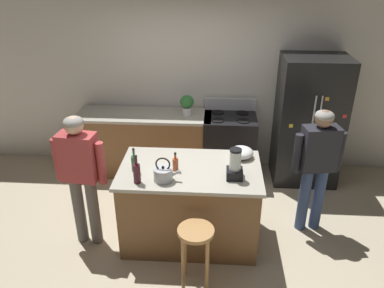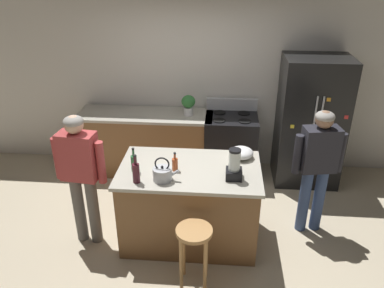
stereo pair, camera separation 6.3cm
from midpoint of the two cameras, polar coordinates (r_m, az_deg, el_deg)
The scene contains 17 objects.
ground_plane at distance 4.79m, azimuth -0.64°, elevation -13.54°, with size 14.00×14.00×0.00m, color beige.
back_wall at distance 5.88m, azimuth 0.79°, elevation 9.34°, with size 8.00×0.10×2.70m, color silver.
kitchen_island at distance 4.50m, azimuth -0.67°, elevation -8.86°, with size 1.57×0.95×0.95m.
back_counter_run at distance 5.92m, azimuth -7.23°, elevation 0.18°, with size 2.00×0.64×0.95m.
refrigerator at distance 5.74m, azimuth 16.60°, elevation 3.27°, with size 0.90×0.73×1.85m.
stove_range at distance 5.80m, azimuth 5.21°, elevation -0.21°, with size 0.76×0.65×1.13m.
person_by_island_left at distance 4.36m, azimuth -16.62°, elevation -3.71°, with size 0.60×0.26×1.60m.
person_by_sink_right at distance 4.62m, azimuth 17.72°, elevation -2.35°, with size 0.60×0.28×1.57m.
bar_stool at distance 3.88m, azimuth 0.08°, elevation -14.40°, with size 0.36×0.36×0.70m.
potted_plant at distance 5.58m, azimuth -1.07°, elevation 5.97°, with size 0.20×0.20×0.30m.
blender_appliance at distance 4.02m, azimuth 5.94°, elevation -3.25°, with size 0.17×0.17×0.34m.
bottle_cooking_sauce at distance 4.17m, azimuth -2.91°, elevation -2.98°, with size 0.06×0.06×0.22m.
bottle_olive_oil at distance 4.19m, azimuth -8.97°, elevation -2.81°, with size 0.07×0.07×0.28m.
bottle_vinegar at distance 4.21m, azimuth 5.94°, elevation -2.69°, with size 0.06×0.06×0.24m.
bottle_wine at distance 3.97m, azimuth -8.64°, elevation -4.24°, with size 0.08×0.08×0.32m.
mixing_bowl at distance 4.47m, azimuth 6.93°, elevation -1.25°, with size 0.28×0.28×0.12m, color white.
tea_kettle at distance 4.00m, azimuth -4.73°, elevation -4.41°, with size 0.28×0.20×0.27m.
Camera 1 is at (0.27, -3.66, 3.08)m, focal length 35.96 mm.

